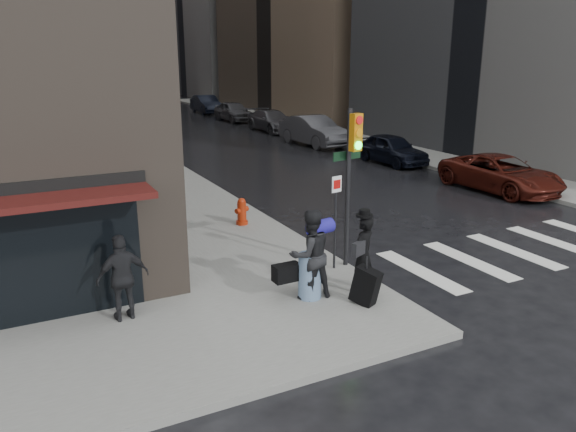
# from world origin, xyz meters

# --- Properties ---
(ground) EXTENTS (140.00, 140.00, 0.00)m
(ground) POSITION_xyz_m (0.00, 0.00, 0.00)
(ground) COLOR black
(ground) RESTS_ON ground
(sidewalk_left) EXTENTS (4.00, 50.00, 0.15)m
(sidewalk_left) POSITION_xyz_m (0.00, 27.00, 0.07)
(sidewalk_left) COLOR slate
(sidewalk_left) RESTS_ON ground
(sidewalk_right) EXTENTS (3.00, 50.00, 0.15)m
(sidewalk_right) POSITION_xyz_m (13.50, 27.00, 0.07)
(sidewalk_right) COLOR slate
(sidewalk_right) RESTS_ON ground
(crosswalk) EXTENTS (8.50, 3.00, 0.01)m
(crosswalk) POSITION_xyz_m (7.50, 1.00, 0.00)
(crosswalk) COLOR silver
(crosswalk) RESTS_ON ground
(man_overcoat) EXTENTS (0.93, 1.24, 1.88)m
(man_overcoat) POSITION_xyz_m (1.28, 0.27, 0.94)
(man_overcoat) COLOR black
(man_overcoat) RESTS_ON ground
(man_jeans) EXTENTS (1.38, 0.75, 1.93)m
(man_jeans) POSITION_xyz_m (0.18, 0.64, 1.12)
(man_jeans) COLOR black
(man_jeans) RESTS_ON ground
(man_greycoat) EXTENTS (1.04, 0.50, 1.72)m
(man_greycoat) POSITION_xyz_m (-3.49, 1.40, 1.01)
(man_greycoat) COLOR black
(man_greycoat) RESTS_ON ground
(traffic_light) EXTENTS (0.93, 0.51, 3.78)m
(traffic_light) POSITION_xyz_m (1.88, 1.81, 2.59)
(traffic_light) COLOR black
(traffic_light) RESTS_ON ground
(fire_hydrant) EXTENTS (0.47, 0.36, 0.81)m
(fire_hydrant) POSITION_xyz_m (0.92, 6.14, 0.51)
(fire_hydrant) COLOR #972109
(fire_hydrant) RESTS_ON ground
(parked_car_0) EXTENTS (2.41, 4.97, 1.36)m
(parked_car_0) POSITION_xyz_m (11.59, 6.09, 0.68)
(parked_car_0) COLOR #46140E
(parked_car_0) RESTS_ON ground
(parked_car_1) EXTENTS (1.77, 4.15, 1.40)m
(parked_car_1) POSITION_xyz_m (11.25, 12.46, 0.70)
(parked_car_1) COLOR black
(parked_car_1) RESTS_ON ground
(parked_car_2) EXTENTS (2.15, 5.15, 1.65)m
(parked_car_2) POSITION_xyz_m (10.63, 18.84, 0.83)
(parked_car_2) COLOR #4D4C52
(parked_car_2) RESTS_ON ground
(parked_car_3) EXTENTS (2.09, 4.85, 1.39)m
(parked_car_3) POSITION_xyz_m (11.04, 25.22, 0.70)
(parked_car_3) COLOR #434348
(parked_car_3) RESTS_ON ground
(parked_car_4) EXTENTS (1.96, 4.48, 1.50)m
(parked_car_4) POSITION_xyz_m (10.83, 31.59, 0.75)
(parked_car_4) COLOR #505055
(parked_car_4) RESTS_ON ground
(parked_car_5) EXTENTS (1.71, 4.64, 1.52)m
(parked_car_5) POSITION_xyz_m (10.84, 37.97, 0.76)
(parked_car_5) COLOR black
(parked_car_5) RESTS_ON ground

